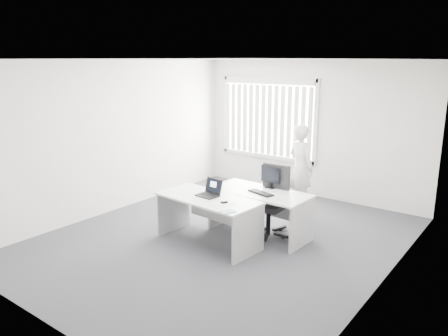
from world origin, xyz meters
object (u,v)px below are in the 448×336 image
Objects in this scene: person at (301,168)px; laptop at (207,188)px; desk_far at (259,203)px; monitor at (270,177)px; office_chair at (270,213)px; desk_near at (208,210)px.

person is 2.29m from laptop.
monitor reaches higher than desk_far.
desk_far is 1.00× the size of person.
desk_far is 0.26m from office_chair.
monitor is at bearing 116.73° from person.
desk_near is 2.33m from person.
laptop is (-0.04, 0.03, 0.34)m from desk_near.
office_chair is 1.19m from laptop.
laptop is 1.13m from monitor.
desk_near is 1.02× the size of person.
desk_near is 1.09m from office_chair.
desk_far is at bearing 64.06° from desk_near.
office_chair reaches higher than desk_far.
desk_far is at bearing 114.51° from person.
laptop is (-0.44, -2.25, 0.05)m from person.
laptop reaches higher than desk_near.
desk_near is 1.48× the size of office_chair.
desk_far is 1.45× the size of office_chair.
office_chair is 3.07× the size of monitor.
monitor is at bearing 124.29° from office_chair.
laptop is 0.89× the size of monitor.
desk_near is at bearing -118.08° from desk_far.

